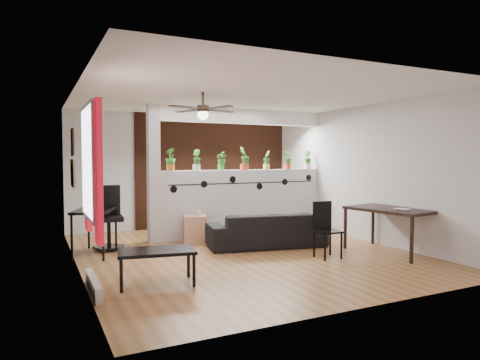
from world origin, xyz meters
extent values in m
cube|color=brown|center=(0.00, 0.00, -0.05)|extent=(6.30, 7.10, 0.10)
cube|color=#B7B7BA|center=(0.00, 3.02, 1.30)|extent=(6.30, 0.04, 2.90)
cube|color=#B7B7BA|center=(0.00, -3.02, 1.30)|extent=(6.30, 0.04, 2.90)
cube|color=#B7B7BA|center=(-2.62, 0.00, 1.30)|extent=(0.04, 7.10, 2.90)
cube|color=#B7B7BA|center=(2.62, 0.00, 1.30)|extent=(0.04, 7.10, 2.90)
cube|color=white|center=(0.00, 0.00, 2.65)|extent=(6.30, 7.10, 0.10)
cube|color=#BCBCC1|center=(0.80, 1.50, 0.68)|extent=(3.60, 0.18, 1.35)
cube|color=white|center=(0.80, 1.50, 2.45)|extent=(3.60, 0.18, 0.30)
cube|color=#BCBCC1|center=(-1.11, 1.50, 1.30)|extent=(0.22, 0.20, 2.60)
cube|color=#9F4E2E|center=(0.80, 2.97, 1.30)|extent=(3.90, 0.05, 2.60)
cube|color=black|center=(0.80, 1.40, 1.08)|extent=(3.31, 0.01, 0.02)
cylinder|color=black|center=(-0.75, 1.40, 1.00)|extent=(0.14, 0.01, 0.14)
cylinder|color=black|center=(-0.13, 1.40, 1.08)|extent=(0.14, 0.01, 0.14)
cylinder|color=black|center=(0.49, 1.40, 1.16)|extent=(0.14, 0.01, 0.14)
cylinder|color=black|center=(1.11, 1.40, 1.00)|extent=(0.14, 0.01, 0.14)
cylinder|color=black|center=(1.73, 1.40, 1.08)|extent=(0.14, 0.01, 0.14)
cylinder|color=black|center=(2.35, 1.40, 1.16)|extent=(0.14, 0.01, 0.14)
cube|color=white|center=(-2.58, -1.20, 1.55)|extent=(0.02, 0.95, 1.25)
cube|color=white|center=(-2.57, -1.20, 1.55)|extent=(0.04, 1.05, 1.35)
cube|color=red|center=(-2.53, -1.70, 1.45)|extent=(0.06, 0.30, 1.55)
cube|color=red|center=(-2.53, -0.70, 1.45)|extent=(0.06, 0.30, 1.55)
cube|color=silver|center=(-2.54, -1.20, 0.09)|extent=(0.08, 1.00, 0.18)
cube|color=#9B764B|center=(-2.58, 0.95, 1.35)|extent=(0.03, 0.60, 0.45)
cube|color=#8C7259|center=(-2.58, 0.90, 1.85)|extent=(0.03, 0.30, 0.40)
cube|color=black|center=(-2.58, 0.90, 1.85)|extent=(0.02, 0.34, 0.44)
cylinder|color=black|center=(-0.80, -0.30, 2.50)|extent=(0.04, 0.04, 0.20)
cylinder|color=black|center=(-0.80, -0.30, 2.35)|extent=(0.18, 0.18, 0.10)
sphere|color=white|center=(-0.80, -0.30, 2.26)|extent=(0.17, 0.17, 0.17)
cube|color=black|center=(-0.48, -0.18, 2.34)|extent=(0.55, 0.29, 0.01)
cube|color=black|center=(-0.92, 0.02, 2.34)|extent=(0.29, 0.55, 0.01)
cube|color=black|center=(-1.12, -0.42, 2.34)|extent=(0.55, 0.29, 0.01)
cube|color=black|center=(-0.68, -0.62, 2.34)|extent=(0.29, 0.55, 0.01)
cylinder|color=#C96417|center=(-0.78, 1.50, 1.41)|extent=(0.16, 0.16, 0.12)
imported|color=#1A5D1B|center=(-0.78, 1.50, 1.62)|extent=(0.28, 0.26, 0.34)
cylinder|color=white|center=(-0.25, 1.50, 1.41)|extent=(0.15, 0.15, 0.12)
imported|color=#1A5D1B|center=(-0.25, 1.50, 1.61)|extent=(0.20, 0.24, 0.32)
cylinder|color=#449335|center=(0.27, 1.50, 1.41)|extent=(0.13, 0.13, 0.12)
imported|color=#1A5D1B|center=(0.27, 1.50, 1.59)|extent=(0.15, 0.19, 0.28)
cylinder|color=red|center=(0.80, 1.50, 1.41)|extent=(0.18, 0.18, 0.12)
imported|color=#1A5D1B|center=(0.80, 1.50, 1.64)|extent=(0.27, 0.22, 0.38)
cylinder|color=gold|center=(1.33, 1.50, 1.41)|extent=(0.14, 0.14, 0.12)
imported|color=#1A5D1B|center=(1.33, 1.50, 1.60)|extent=(0.25, 0.26, 0.30)
cylinder|color=red|center=(1.85, 1.50, 1.41)|extent=(0.14, 0.14, 0.12)
imported|color=#1A5D1B|center=(1.85, 1.50, 1.60)|extent=(0.23, 0.19, 0.30)
cylinder|color=silver|center=(2.38, 1.50, 1.41)|extent=(0.15, 0.15, 0.12)
imported|color=#1A5D1B|center=(2.38, 1.50, 1.61)|extent=(0.17, 0.21, 0.31)
imported|color=black|center=(0.61, 0.22, 0.29)|extent=(2.11, 1.17, 0.58)
cube|color=tan|center=(-0.41, 1.16, 0.26)|extent=(0.51, 0.47, 0.51)
imported|color=gray|center=(-0.36, 1.16, 0.56)|extent=(0.12, 0.12, 0.09)
cube|color=black|center=(-2.25, 0.90, 0.74)|extent=(0.89, 1.18, 0.04)
cylinder|color=black|center=(-2.64, 0.53, 0.36)|extent=(0.04, 0.04, 0.72)
cylinder|color=black|center=(-2.20, 0.36, 0.36)|extent=(0.04, 0.04, 0.72)
cylinder|color=black|center=(-2.30, 1.44, 0.36)|extent=(0.04, 0.04, 0.72)
cylinder|color=black|center=(-1.86, 1.27, 0.36)|extent=(0.04, 0.04, 0.72)
imported|color=black|center=(-2.25, 1.05, 0.86)|extent=(0.36, 0.07, 0.20)
cylinder|color=black|center=(-1.99, 1.16, 0.04)|extent=(0.57, 0.57, 0.04)
cylinder|color=black|center=(-1.99, 1.16, 0.28)|extent=(0.07, 0.07, 0.48)
cube|color=black|center=(-1.99, 1.16, 0.55)|extent=(0.49, 0.49, 0.08)
cube|color=black|center=(-1.98, 1.37, 0.85)|extent=(0.44, 0.09, 0.52)
cube|color=black|center=(2.25, -1.12, 0.73)|extent=(1.04, 1.49, 0.05)
cylinder|color=black|center=(1.98, -1.82, 0.35)|extent=(0.06, 0.06, 0.70)
cylinder|color=black|center=(2.73, -1.71, 0.35)|extent=(0.06, 0.06, 0.70)
cylinder|color=black|center=(1.77, -0.54, 0.35)|extent=(0.06, 0.06, 0.70)
cylinder|color=black|center=(2.52, -0.42, 0.35)|extent=(0.06, 0.06, 0.70)
imported|color=gray|center=(2.15, -1.42, 0.77)|extent=(0.22, 0.27, 0.02)
cube|color=black|center=(1.05, -1.00, 0.43)|extent=(0.38, 0.38, 0.03)
cube|color=black|center=(1.05, -0.83, 0.67)|extent=(0.34, 0.05, 0.46)
cube|color=black|center=(0.88, -1.14, 0.21)|extent=(0.03, 0.03, 0.43)
cube|color=black|center=(1.19, -1.16, 0.21)|extent=(0.03, 0.03, 0.43)
cube|color=black|center=(0.90, -0.83, 0.44)|extent=(0.03, 0.03, 0.88)
cube|color=black|center=(1.21, -0.85, 0.44)|extent=(0.03, 0.03, 0.88)
cube|color=black|center=(-1.77, -1.20, 0.42)|extent=(1.03, 0.69, 0.04)
cylinder|color=black|center=(-2.24, -1.34, 0.20)|extent=(0.04, 0.04, 0.40)
cylinder|color=black|center=(-1.39, -1.50, 0.20)|extent=(0.04, 0.04, 0.40)
cylinder|color=black|center=(-2.16, -0.90, 0.20)|extent=(0.04, 0.04, 0.40)
cylinder|color=black|center=(-1.31, -1.06, 0.20)|extent=(0.04, 0.04, 0.40)
camera|label=1|loc=(-3.15, -6.45, 1.60)|focal=32.00mm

